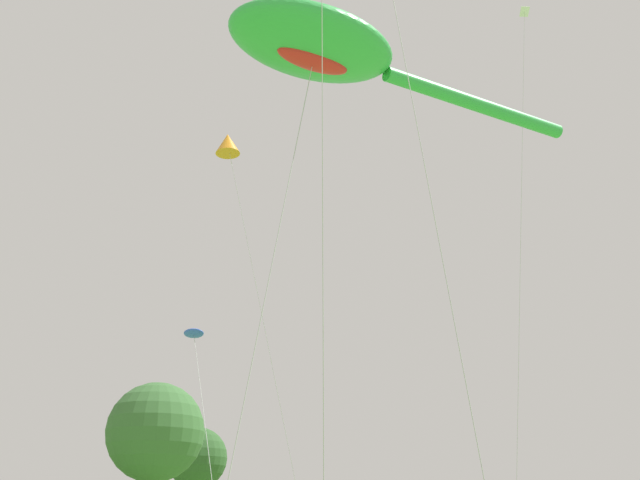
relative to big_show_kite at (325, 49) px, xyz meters
The scene contains 6 objects.
big_show_kite is the anchor object (origin of this frame).
small_kite_box_yellow 8.99m from the big_show_kite, 88.46° to the left, with size 4.15×2.04×16.82m.
small_kite_triangle_green 12.79m from the big_show_kite, 16.19° to the left, with size 4.19×0.78×24.11m.
small_kite_bird_shape 10.81m from the big_show_kite, 100.77° to the left, with size 0.89×5.39×7.84m.
tree_pine_center 41.65m from the big_show_kite, 79.75° to the left, with size 7.47×7.47×11.66m.
tree_shrub_far 58.36m from the big_show_kite, 73.78° to the left, with size 5.85×5.85×10.29m.
Camera 1 is at (-6.45, -3.43, 1.38)m, focal length 42.65 mm.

